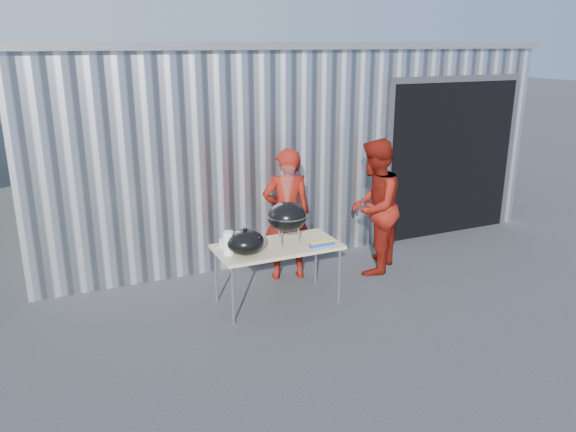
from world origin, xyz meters
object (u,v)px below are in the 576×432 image
folding_table (277,248)px  person_cook (287,214)px  person_bystander (374,207)px  kettle_grill (287,211)px

folding_table → person_cook: (0.43, 0.67, 0.19)m
person_bystander → person_cook: bearing=-55.8°
kettle_grill → person_bystander: bearing=14.3°
folding_table → person_cook: person_cook is taller
person_cook → person_bystander: size_ratio=0.96×
folding_table → kettle_grill: size_ratio=1.58×
folding_table → person_bystander: bearing=13.5°
kettle_grill → person_bystander: (1.48, 0.38, -0.23)m
folding_table → person_bystander: size_ratio=0.80×
kettle_grill → person_bystander: 1.55m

